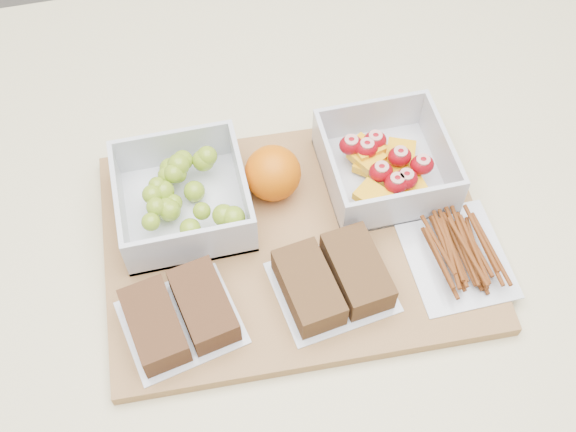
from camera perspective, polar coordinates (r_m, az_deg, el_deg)
name	(u,v)px	position (r m, az deg, el deg)	size (l,w,h in m)	color
counter	(299,367)	(1.23, 0.85, -11.85)	(1.20, 0.90, 0.90)	beige
cutting_board	(295,241)	(0.81, 0.55, -2.00)	(0.42, 0.30, 0.02)	#9C7040
grape_container	(184,196)	(0.81, -8.23, 1.54)	(0.14, 0.14, 0.06)	silver
fruit_container	(385,165)	(0.84, 7.68, 4.02)	(0.14, 0.14, 0.06)	silver
orange	(273,173)	(0.81, -1.21, 3.41)	(0.06, 0.06, 0.06)	#E06305
sandwich_bag_left	(179,316)	(0.74, -8.58, -7.81)	(0.13, 0.12, 0.04)	silver
sandwich_bag_center	(333,280)	(0.76, 3.57, -5.04)	(0.13, 0.12, 0.04)	silver
pretzel_bag	(458,251)	(0.80, 13.29, -2.68)	(0.11, 0.13, 0.03)	silver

